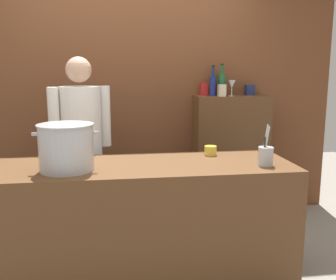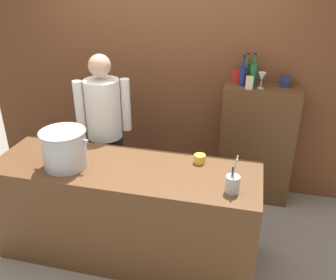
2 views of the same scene
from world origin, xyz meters
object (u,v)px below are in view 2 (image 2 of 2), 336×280
utensil_crock (233,184)px  spice_tin_cream (249,83)px  chef (105,124)px  spice_tin_navy (285,81)px  wine_bottle_green (253,74)px  wine_glass_short (262,77)px  spice_tin_red (236,77)px  stockpot_large (64,149)px  wine_bottle_cobalt (243,75)px  wine_bottle_olive (247,72)px  butter_jar (200,159)px

utensil_crock → spice_tin_cream: size_ratio=2.42×
chef → spice_tin_cream: size_ratio=13.97×
spice_tin_navy → wine_bottle_green: bearing=-172.4°
wine_glass_short → spice_tin_cream: bearing=-163.9°
chef → utensil_crock: (1.31, -0.78, 0.01)m
spice_tin_red → stockpot_large: bearing=-132.6°
wine_bottle_cobalt → spice_tin_cream: 0.12m
spice_tin_cream → wine_bottle_olive: bearing=102.4°
utensil_crock → wine_bottle_olive: (-0.00, 1.43, 0.44)m
wine_bottle_cobalt → wine_bottle_green: wine_bottle_green is taller
chef → wine_bottle_green: chef is taller
wine_glass_short → spice_tin_red: (-0.25, 0.14, -0.05)m
utensil_crock → wine_glass_short: bearing=83.5°
stockpot_large → spice_tin_red: 1.86m
stockpot_large → spice_tin_cream: spice_tin_cream is taller
wine_bottle_green → spice_tin_navy: bearing=7.6°
wine_glass_short → spice_tin_cream: wine_glass_short is taller
chef → spice_tin_navy: bearing=177.0°
spice_tin_navy → spice_tin_cream: (-0.34, -0.15, 0.01)m
spice_tin_red → spice_tin_navy: (0.48, -0.02, -0.01)m
utensil_crock → butter_jar: 0.48m
spice_tin_red → wine_bottle_cobalt: bearing=-52.3°
utensil_crock → wine_bottle_cobalt: wine_bottle_cobalt is taller
chef → spice_tin_cream: (1.35, 0.46, 0.39)m
butter_jar → wine_bottle_olive: size_ratio=0.31×
stockpot_large → wine_bottle_green: size_ratio=1.33×
wine_bottle_olive → spice_tin_red: bearing=-173.7°
stockpot_large → wine_bottle_cobalt: bearing=43.9°
chef → stockpot_large: chef is taller
wine_bottle_green → spice_tin_cream: size_ratio=2.70×
utensil_crock → wine_bottle_green: 1.43m
stockpot_large → spice_tin_red: size_ratio=3.33×
wine_bottle_green → wine_bottle_olive: size_ratio=1.05×
stockpot_large → wine_bottle_green: wine_bottle_green is taller
stockpot_large → spice_tin_cream: size_ratio=3.58×
wine_bottle_green → spice_tin_red: 0.19m
stockpot_large → wine_bottle_olive: (1.34, 1.36, 0.35)m
wine_bottle_green → spice_tin_cream: bearing=-104.5°
stockpot_large → spice_tin_red: bearing=47.4°
stockpot_large → wine_bottle_olive: bearing=45.4°
spice_tin_cream → stockpot_large: bearing=-139.5°
chef → butter_jar: bearing=134.8°
butter_jar → wine_bottle_cobalt: bearing=74.9°
chef → wine_bottle_cobalt: chef is taller
utensil_crock → chef: bearing=149.1°
chef → wine_bottle_green: bearing=179.6°
spice_tin_red → spice_tin_navy: bearing=-2.2°
wine_bottle_cobalt → stockpot_large: bearing=-136.1°
wine_bottle_cobalt → spice_tin_red: size_ratio=2.37×
stockpot_large → wine_bottle_green: bearing=42.4°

